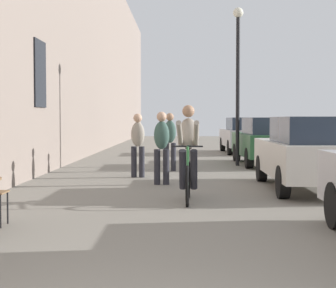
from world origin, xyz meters
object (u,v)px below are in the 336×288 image
object	(u,v)px
parked_car_second	(311,152)
pedestrian_near	(162,144)
pedestrian_far	(170,138)
street_lamp	(238,66)
parked_car_third	(268,140)
parked_car_fourth	(245,135)
pedestrian_mid	(138,142)
cyclist_on_bicycle	(188,155)

from	to	relation	value
parked_car_second	pedestrian_near	bearing A→B (deg)	164.62
pedestrian_far	parked_car_second	bearing A→B (deg)	-53.96
street_lamp	parked_car_third	size ratio (longest dim) A/B	1.15
street_lamp	parked_car_fourth	bearing A→B (deg)	81.19
pedestrian_mid	parked_car_fourth	size ratio (longest dim) A/B	0.37
pedestrian_mid	parked_car_second	distance (m)	4.44
pedestrian_mid	street_lamp	bearing A→B (deg)	51.08
pedestrian_near	pedestrian_far	distance (m)	3.24
pedestrian_mid	street_lamp	xyz separation A→B (m)	(2.85, 3.53, 2.21)
parked_car_second	parked_car_third	size ratio (longest dim) A/B	0.99
pedestrian_mid	pedestrian_near	bearing A→B (deg)	-67.15
cyclist_on_bicycle	pedestrian_mid	xyz separation A→B (m)	(-1.20, 3.92, 0.09)
pedestrian_far	parked_car_second	world-z (taller)	pedestrian_far
pedestrian_near	parked_car_second	world-z (taller)	pedestrian_near
pedestrian_far	cyclist_on_bicycle	bearing A→B (deg)	-85.63
pedestrian_near	parked_car_second	bearing A→B (deg)	-15.38
parked_car_third	parked_car_fourth	size ratio (longest dim) A/B	0.99
pedestrian_far	parked_car_second	xyz separation A→B (m)	(2.97, -4.09, -0.14)
pedestrian_near	parked_car_fourth	xyz separation A→B (m)	(3.20, 11.47, -0.12)
pedestrian_mid	parked_car_second	bearing A→B (deg)	-32.49
street_lamp	pedestrian_mid	bearing A→B (deg)	-128.92
parked_car_second	parked_car_fourth	distance (m)	12.33
pedestrian_near	parked_car_second	size ratio (longest dim) A/B	0.38
pedestrian_far	parked_car_fourth	size ratio (longest dim) A/B	0.38
cyclist_on_bicycle	parked_car_fourth	size ratio (longest dim) A/B	0.41
pedestrian_near	pedestrian_mid	xyz separation A→B (m)	(-0.65, 1.53, -0.02)
street_lamp	parked_car_third	distance (m)	2.56
parked_car_second	parked_car_third	bearing A→B (deg)	89.07
parked_car_second	parked_car_fourth	xyz separation A→B (m)	(0.10, 12.33, 0.01)
street_lamp	parked_car_second	size ratio (longest dim) A/B	1.16
parked_car_third	cyclist_on_bicycle	bearing A→B (deg)	-108.78
cyclist_on_bicycle	parked_car_fourth	world-z (taller)	cyclist_on_bicycle
pedestrian_near	pedestrian_far	size ratio (longest dim) A/B	1.00
pedestrian_far	parked_car_fourth	bearing A→B (deg)	69.56
pedestrian_near	street_lamp	xyz separation A→B (m)	(2.20, 5.06, 2.20)
pedestrian_far	street_lamp	size ratio (longest dim) A/B	0.33
parked_car_second	pedestrian_far	bearing A→B (deg)	126.04
cyclist_on_bicycle	pedestrian_far	bearing A→B (deg)	94.37
cyclist_on_bicycle	parked_car_second	bearing A→B (deg)	31.11
parked_car_third	street_lamp	bearing A→B (deg)	-161.45
street_lamp	parked_car_third	xyz separation A→B (m)	(1.00, 0.34, -2.33)
cyclist_on_bicycle	parked_car_third	world-z (taller)	cyclist_on_bicycle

